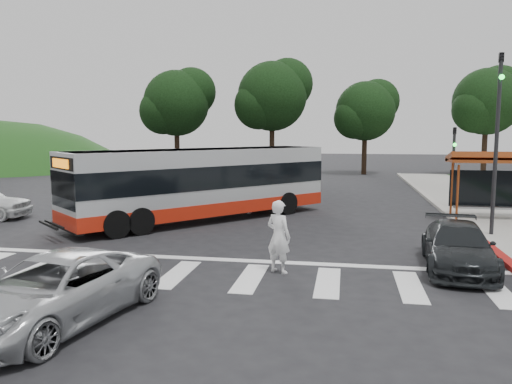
% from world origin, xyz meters
% --- Properties ---
extents(ground, '(140.00, 140.00, 0.00)m').
position_xyz_m(ground, '(0.00, 0.00, 0.00)').
color(ground, black).
rests_on(ground, ground).
extents(sidewalk_east, '(4.00, 40.00, 0.12)m').
position_xyz_m(sidewalk_east, '(11.00, 8.00, 0.06)').
color(sidewalk_east, gray).
rests_on(sidewalk_east, ground).
extents(curb_east, '(0.30, 40.00, 0.15)m').
position_xyz_m(curb_east, '(9.00, 8.00, 0.07)').
color(curb_east, '#9E9991').
rests_on(curb_east, ground).
extents(curb_east_red, '(0.32, 6.00, 0.15)m').
position_xyz_m(curb_east_red, '(9.00, -2.00, 0.08)').
color(curb_east_red, maroon).
rests_on(curb_east_red, ground).
extents(crosswalk_ladder, '(18.00, 2.60, 0.01)m').
position_xyz_m(crosswalk_ladder, '(0.00, -5.00, 0.01)').
color(crosswalk_ladder, silver).
rests_on(crosswalk_ladder, ground).
extents(bus_shelter, '(4.20, 1.60, 2.86)m').
position_xyz_m(bus_shelter, '(10.80, 5.10, 2.35)').
color(bus_shelter, '#903C18').
rests_on(bus_shelter, sidewalk_east).
extents(traffic_signal_ne_tall, '(0.18, 0.37, 6.50)m').
position_xyz_m(traffic_signal_ne_tall, '(9.60, 1.49, 3.88)').
color(traffic_signal_ne_tall, black).
rests_on(traffic_signal_ne_tall, ground).
extents(traffic_signal_ne_short, '(0.18, 0.37, 4.00)m').
position_xyz_m(traffic_signal_ne_short, '(9.60, 8.49, 2.48)').
color(traffic_signal_ne_short, black).
rests_on(traffic_signal_ne_short, ground).
extents(tree_ne_a, '(6.16, 5.74, 9.30)m').
position_xyz_m(tree_ne_a, '(16.08, 28.06, 6.39)').
color(tree_ne_a, black).
rests_on(tree_ne_a, parking_lot).
extents(tree_north_a, '(6.60, 6.15, 10.17)m').
position_xyz_m(tree_north_a, '(-1.92, 26.07, 6.92)').
color(tree_north_a, black).
rests_on(tree_north_a, ground).
extents(tree_north_b, '(5.72, 5.33, 8.43)m').
position_xyz_m(tree_north_b, '(6.07, 28.06, 5.66)').
color(tree_north_b, black).
rests_on(tree_north_b, ground).
extents(tree_north_c, '(6.16, 5.74, 9.30)m').
position_xyz_m(tree_north_c, '(-9.92, 24.06, 6.29)').
color(tree_north_c, black).
rests_on(tree_north_c, ground).
extents(transit_bus, '(9.64, 10.64, 3.05)m').
position_xyz_m(transit_bus, '(-1.60, 3.13, 1.53)').
color(transit_bus, '#B3B6B8').
rests_on(transit_bus, ground).
extents(pedestrian, '(0.86, 0.75, 1.98)m').
position_xyz_m(pedestrian, '(2.65, -4.33, 0.99)').
color(pedestrian, white).
rests_on(pedestrian, ground).
extents(dark_sedan, '(2.14, 4.48, 1.26)m').
position_xyz_m(dark_sedan, '(7.48, -3.11, 0.63)').
color(dark_sedan, black).
rests_on(dark_sedan, ground).
extents(silver_suv_south, '(3.12, 5.20, 1.35)m').
position_xyz_m(silver_suv_south, '(-1.24, -8.68, 0.68)').
color(silver_suv_south, '#B5B7BA').
rests_on(silver_suv_south, ground).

